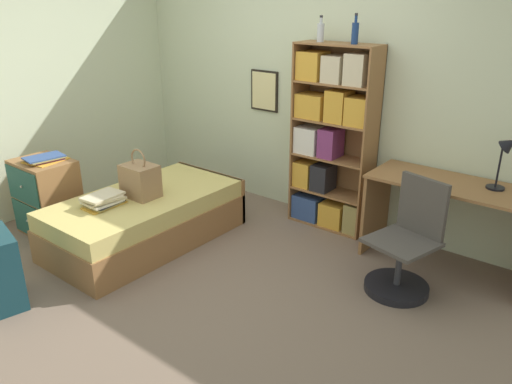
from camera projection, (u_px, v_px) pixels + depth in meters
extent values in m
plane|color=#756051|center=(205.00, 266.00, 4.38)|extent=(14.00, 14.00, 0.00)
cube|color=beige|center=(312.00, 91.00, 5.09)|extent=(10.00, 0.06, 2.60)
cube|color=black|center=(264.00, 91.00, 5.41)|extent=(0.35, 0.02, 0.43)
cube|color=beige|center=(264.00, 91.00, 5.41)|extent=(0.31, 0.01, 0.39)
cube|color=beige|center=(43.00, 89.00, 5.23)|extent=(0.06, 10.00, 2.60)
cube|color=olive|center=(146.00, 226.00, 4.77)|extent=(0.95, 1.82, 0.31)
cube|color=tan|center=(144.00, 203.00, 4.68)|extent=(0.92, 1.79, 0.16)
cube|color=olive|center=(210.00, 192.00, 5.39)|extent=(0.95, 0.04, 0.48)
cube|color=#93704C|center=(140.00, 181.00, 4.58)|extent=(0.32, 0.24, 0.30)
torus|color=#93704C|center=(138.00, 159.00, 4.50)|extent=(0.19, 0.02, 0.19)
cube|color=gold|center=(104.00, 205.00, 4.42)|extent=(0.21, 0.36, 0.01)
cube|color=#99894C|center=(104.00, 204.00, 4.42)|extent=(0.25, 0.30, 0.01)
cube|color=#232328|center=(104.00, 202.00, 4.43)|extent=(0.28, 0.30, 0.01)
cube|color=silver|center=(103.00, 201.00, 4.41)|extent=(0.26, 0.30, 0.02)
cube|color=beige|center=(103.00, 199.00, 4.41)|extent=(0.29, 0.38, 0.02)
cube|color=beige|center=(104.00, 198.00, 4.39)|extent=(0.26, 0.30, 0.02)
cube|color=beige|center=(102.00, 196.00, 4.38)|extent=(0.25, 0.35, 0.02)
cube|color=olive|center=(48.00, 197.00, 4.90)|extent=(0.58, 0.44, 0.74)
cube|color=#1E4C42|center=(29.00, 220.00, 4.80)|extent=(0.54, 0.01, 0.33)
sphere|color=#B2A893|center=(28.00, 221.00, 4.79)|extent=(0.02, 0.02, 0.02)
cube|color=#1E4C42|center=(22.00, 186.00, 4.67)|extent=(0.54, 0.01, 0.33)
sphere|color=#B2A893|center=(21.00, 187.00, 4.66)|extent=(0.02, 0.02, 0.02)
cube|color=gold|center=(46.00, 160.00, 4.76)|extent=(0.34, 0.38, 0.01)
cube|color=#7A336B|center=(46.00, 159.00, 4.75)|extent=(0.26, 0.30, 0.02)
cube|color=#99894C|center=(44.00, 158.00, 4.74)|extent=(0.30, 0.34, 0.01)
cube|color=#334C84|center=(44.00, 157.00, 4.73)|extent=(0.27, 0.37, 0.01)
cube|color=olive|center=(299.00, 133.00, 5.08)|extent=(0.02, 0.32, 1.81)
cube|color=olive|center=(370.00, 147.00, 4.62)|extent=(0.02, 0.32, 1.81)
cube|color=olive|center=(341.00, 136.00, 4.97)|extent=(0.81, 0.01, 1.81)
cube|color=olive|center=(328.00, 223.00, 5.18)|extent=(0.78, 0.32, 0.02)
cube|color=olive|center=(330.00, 191.00, 5.05)|extent=(0.78, 0.32, 0.02)
cube|color=olive|center=(332.00, 157.00, 4.92)|extent=(0.78, 0.32, 0.02)
cube|color=olive|center=(334.00, 121.00, 4.79)|extent=(0.78, 0.32, 0.02)
cube|color=olive|center=(336.00, 83.00, 4.65)|extent=(0.78, 0.32, 0.02)
cube|color=olive|center=(339.00, 44.00, 4.52)|extent=(0.78, 0.32, 0.02)
cube|color=#334C84|center=(309.00, 206.00, 5.26)|extent=(0.30, 0.24, 0.25)
cube|color=gold|center=(334.00, 214.00, 5.08)|extent=(0.25, 0.24, 0.24)
cube|color=#99894C|center=(355.00, 217.00, 4.94)|extent=(0.15, 0.24, 0.30)
cube|color=gold|center=(306.00, 173.00, 5.16)|extent=(0.19, 0.24, 0.26)
cube|color=#232328|center=(323.00, 177.00, 5.04)|extent=(0.18, 0.24, 0.27)
cube|color=silver|center=(310.00, 140.00, 5.00)|extent=(0.25, 0.24, 0.26)
cube|color=#7A336B|center=(331.00, 143.00, 4.86)|extent=(0.17, 0.24, 0.29)
cube|color=gold|center=(313.00, 106.00, 4.86)|extent=(0.29, 0.24, 0.23)
cube|color=gold|center=(339.00, 106.00, 4.69)|extent=(0.20, 0.24, 0.30)
cube|color=gold|center=(360.00, 111.00, 4.57)|extent=(0.21, 0.24, 0.26)
cube|color=gold|center=(313.00, 66.00, 4.74)|extent=(0.24, 0.24, 0.27)
cube|color=beige|center=(336.00, 69.00, 4.59)|extent=(0.20, 0.24, 0.25)
cube|color=beige|center=(359.00, 69.00, 4.45)|extent=(0.20, 0.24, 0.28)
cylinder|color=#B7BCC1|center=(321.00, 33.00, 4.59)|extent=(0.07, 0.07, 0.16)
cylinder|color=#B7BCC1|center=(321.00, 20.00, 4.55)|extent=(0.03, 0.03, 0.05)
cylinder|color=#232328|center=(321.00, 16.00, 4.53)|extent=(0.03, 0.03, 0.02)
cylinder|color=navy|center=(355.00, 33.00, 4.37)|extent=(0.06, 0.06, 0.18)
cylinder|color=navy|center=(356.00, 19.00, 4.33)|extent=(0.02, 0.02, 0.06)
cylinder|color=#232328|center=(356.00, 14.00, 4.31)|extent=(0.03, 0.03, 0.02)
cube|color=olive|center=(454.00, 185.00, 4.10)|extent=(1.36, 0.57, 0.02)
cube|color=olive|center=(376.00, 208.00, 4.63)|extent=(0.03, 0.53, 0.75)
cylinder|color=black|center=(495.00, 188.00, 3.98)|extent=(0.14, 0.14, 0.02)
cylinder|color=black|center=(499.00, 166.00, 3.91)|extent=(0.02, 0.02, 0.34)
cone|color=black|center=(510.00, 144.00, 3.82)|extent=(0.16, 0.12, 0.16)
cylinder|color=black|center=(396.00, 287.00, 4.01)|extent=(0.51, 0.51, 0.06)
cylinder|color=#333338|center=(398.00, 268.00, 3.94)|extent=(0.05, 0.05, 0.42)
cube|color=#47423D|center=(402.00, 242.00, 3.86)|extent=(0.57, 0.57, 0.03)
cube|color=#47423D|center=(423.00, 206.00, 3.89)|extent=(0.41, 0.15, 0.47)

